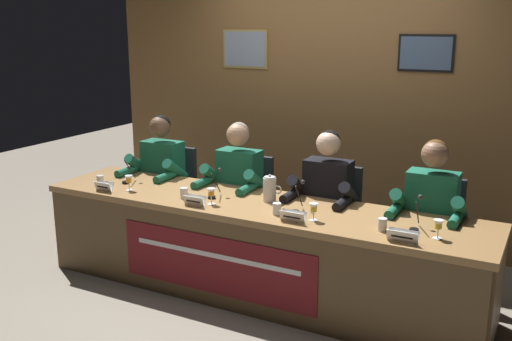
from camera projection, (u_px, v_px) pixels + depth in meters
ground_plane at (256, 291)px, 4.58m from camera, size 12.00×12.00×0.00m
wall_back_panelled at (330, 103)px, 5.54m from camera, size 4.70×0.14×2.60m
conference_table at (249, 235)px, 4.37m from camera, size 3.50×0.78×0.72m
chair_far_left at (172, 197)px, 5.50m from camera, size 0.44×0.44×0.91m
panelist_far_left at (157, 173)px, 5.26m from camera, size 0.51×0.48×1.24m
nameplate_far_left at (104, 186)px, 4.69m from camera, size 0.16×0.06×0.08m
juice_glass_far_left at (129, 180)px, 4.71m from camera, size 0.06×0.06×0.12m
water_cup_far_left at (100, 181)px, 4.86m from camera, size 0.06×0.06×0.08m
microphone_far_left at (129, 174)px, 4.95m from camera, size 0.06×0.17×0.22m
chair_center_left at (246, 210)px, 5.14m from camera, size 0.44×0.44×0.91m
panelist_center_left at (234, 185)px, 4.90m from camera, size 0.51×0.48×1.24m
nameplate_center_left at (195, 201)px, 4.32m from camera, size 0.17×0.06×0.08m
juice_glass_center_left at (211, 193)px, 4.34m from camera, size 0.06×0.06×0.12m
water_cup_center_left at (184, 194)px, 4.50m from camera, size 0.06×0.06×0.08m
microphone_center_left at (214, 188)px, 4.53m from camera, size 0.06×0.17×0.22m
chair_center_right at (332, 224)px, 4.78m from camera, size 0.44×0.44×0.91m
panelist_center_right at (324, 197)px, 4.54m from camera, size 0.51×0.48×1.24m
nameplate_center_right at (293, 217)px, 3.96m from camera, size 0.18×0.06×0.08m
juice_glass_center_right at (314, 209)px, 3.98m from camera, size 0.06×0.06×0.12m
water_cup_center_right at (277, 209)px, 4.12m from camera, size 0.06×0.06×0.08m
microphone_center_right at (298, 202)px, 4.18m from camera, size 0.06×0.17×0.22m
chair_far_right at (432, 240)px, 4.42m from camera, size 0.44×0.44×0.91m
panelist_far_right at (429, 213)px, 4.18m from camera, size 0.51×0.48×1.24m
nameplate_far_right at (403, 236)px, 3.60m from camera, size 0.19×0.06×0.08m
juice_glass_far_right at (438, 226)px, 3.65m from camera, size 0.06×0.06×0.12m
water_cup_far_right at (382, 225)px, 3.80m from camera, size 0.06×0.06×0.08m
microphone_far_right at (416, 219)px, 3.81m from camera, size 0.06×0.17×0.22m
water_pitcher_central at (270, 189)px, 4.42m from camera, size 0.15×0.10×0.21m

